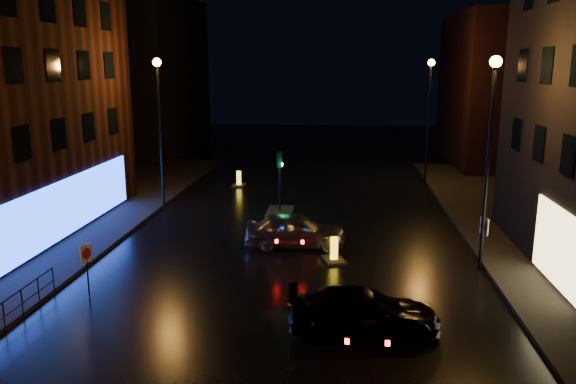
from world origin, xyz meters
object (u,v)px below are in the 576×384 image
object	(u,v)px
bollard_far	(239,183)
road_sign_left	(86,258)
traffic_signal	(280,204)
dark_sedan	(364,312)
bollard_near	(334,256)
road_sign_right	(484,230)
silver_hatchback	(295,230)

from	to	relation	value
bollard_far	road_sign_left	distance (m)	19.17
traffic_signal	road_sign_left	size ratio (longest dim) A/B	1.69
dark_sedan	road_sign_left	size ratio (longest dim) A/B	2.30
traffic_signal	bollard_far	world-z (taller)	traffic_signal
bollard_far	bollard_near	bearing A→B (deg)	-61.55
road_sign_right	bollard_near	bearing A→B (deg)	-23.72
silver_hatchback	bollard_near	distance (m)	2.59
road_sign_right	bollard_far	bearing A→B (deg)	-70.44
silver_hatchback	road_sign_left	distance (m)	9.39
bollard_far	road_sign_left	size ratio (longest dim) A/B	0.59
traffic_signal	road_sign_left	world-z (taller)	traffic_signal
silver_hatchback	bollard_far	distance (m)	13.42
bollard_near	bollard_far	size ratio (longest dim) A/B	1.15
traffic_signal	road_sign_left	distance (m)	13.52
bollard_near	bollard_far	bearing A→B (deg)	96.14
bollard_near	bollard_far	distance (m)	15.77
traffic_signal	bollard_near	xyz separation A→B (m)	(3.15, -7.62, -0.27)
traffic_signal	dark_sedan	xyz separation A→B (m)	(4.18, -13.91, 0.18)
traffic_signal	dark_sedan	world-z (taller)	traffic_signal
dark_sedan	silver_hatchback	bearing A→B (deg)	14.21
dark_sedan	road_sign_right	size ratio (longest dim) A/B	2.20
bollard_near	road_sign_right	size ratio (longest dim) A/B	0.66
dark_sedan	road_sign_right	world-z (taller)	road_sign_right
bollard_near	silver_hatchback	bearing A→B (deg)	115.73
road_sign_right	silver_hatchback	bearing A→B (deg)	-36.23
road_sign_left	dark_sedan	bearing A→B (deg)	12.19
silver_hatchback	dark_sedan	size ratio (longest dim) A/B	0.96
traffic_signal	dark_sedan	size ratio (longest dim) A/B	0.74
road_sign_left	road_sign_right	size ratio (longest dim) A/B	0.96
bollard_far	road_sign_left	bearing A→B (deg)	-91.94
silver_hatchback	road_sign_left	bearing A→B (deg)	130.33
traffic_signal	dark_sedan	distance (m)	14.53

